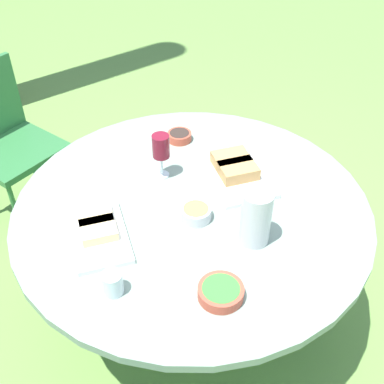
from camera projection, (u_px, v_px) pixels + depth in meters
The scene contains 11 objects.
ground_plane at pixel (192, 311), 2.36m from camera, with size 40.00×40.00×0.00m, color #668E42.
dining_table at pixel (192, 221), 1.96m from camera, with size 1.41×1.41×0.71m.
chair_near_left at pixel (3, 135), 2.61m from camera, with size 0.60×0.60×0.89m.
water_pitcher at pixel (256, 217), 1.68m from camera, with size 0.12×0.11×0.22m.
wine_glass at pixel (161, 148), 1.95m from camera, with size 0.07×0.07×0.20m.
platter_bread_main at pixel (236, 171), 2.02m from camera, with size 0.24×0.34×0.07m.
platter_charcuterie at pixel (98, 230), 1.76m from camera, with size 0.20×0.33×0.06m.
bowl_fries at pixel (196, 213), 1.82m from camera, with size 0.12×0.12×0.05m.
bowl_salad at pixel (221, 292), 1.54m from camera, with size 0.15×0.15×0.04m.
bowl_olives at pixel (179, 136), 2.24m from camera, with size 0.11×0.11×0.04m.
cup_water_near at pixel (113, 283), 1.54m from camera, with size 0.07×0.07×0.08m.
Camera 1 is at (-0.40, -1.37, 1.96)m, focal length 45.00 mm.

